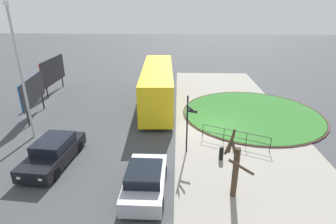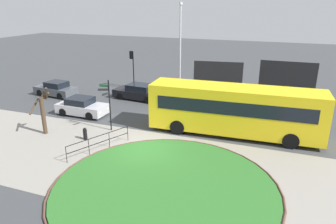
# 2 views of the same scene
# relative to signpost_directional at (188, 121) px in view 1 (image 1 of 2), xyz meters

# --- Properties ---
(ground) EXTENTS (120.00, 120.00, 0.00)m
(ground) POSITION_rel_signpost_directional_xyz_m (3.50, -2.01, -2.11)
(ground) COLOR #3D3F42
(sidewalk_paving) EXTENTS (32.00, 8.72, 0.02)m
(sidewalk_paving) POSITION_rel_signpost_directional_xyz_m (3.50, -3.65, -2.10)
(sidewalk_paving) COLOR gray
(sidewalk_paving) RESTS_ON ground
(grass_island) EXTENTS (10.78, 10.78, 0.10)m
(grass_island) POSITION_rel_signpost_directional_xyz_m (6.18, -5.40, -2.06)
(grass_island) COLOR #2D6B28
(grass_island) RESTS_ON ground
(grass_kerb_ring) EXTENTS (11.09, 11.09, 0.11)m
(grass_kerb_ring) POSITION_rel_signpost_directional_xyz_m (6.18, -5.40, -2.05)
(grass_kerb_ring) COLOR brown
(grass_kerb_ring) RESTS_ON ground
(signpost_directional) EXTENTS (0.73, 0.59, 3.61)m
(signpost_directional) POSITION_rel_signpost_directional_xyz_m (0.00, 0.00, 0.00)
(signpost_directional) COLOR black
(signpost_directional) RESTS_ON ground
(bollard_foreground) EXTENTS (0.26, 0.26, 0.82)m
(bollard_foreground) POSITION_rel_signpost_directional_xyz_m (-0.70, -1.93, -1.68)
(bollard_foreground) COLOR black
(bollard_foreground) RESTS_ON ground
(railing_grass_edge) EXTENTS (1.83, 3.91, 0.99)m
(railing_grass_edge) POSITION_rel_signpost_directional_xyz_m (1.06, -3.03, -1.45)
(railing_grass_edge) COLOR black
(railing_grass_edge) RESTS_ON ground
(bus_yellow) EXTENTS (11.35, 2.97, 3.29)m
(bus_yellow) POSITION_rel_signpost_directional_xyz_m (8.15, 2.33, -0.34)
(bus_yellow) COLOR yellow
(bus_yellow) RESTS_ON ground
(car_near_lane) EXTENTS (3.99, 1.93, 1.39)m
(car_near_lane) POSITION_rel_signpost_directional_xyz_m (-3.74, 2.09, -1.45)
(car_near_lane) COLOR #B7B7BC
(car_near_lane) RESTS_ON ground
(car_oncoming) EXTENTS (4.72, 2.25, 1.41)m
(car_oncoming) POSITION_rel_signpost_directional_xyz_m (-1.34, 7.49, -1.44)
(car_oncoming) COLOR black
(car_oncoming) RESTS_ON ground
(lamppost_tall) EXTENTS (0.32, 0.32, 8.48)m
(lamppost_tall) POSITION_rel_signpost_directional_xyz_m (1.69, 10.23, 2.43)
(lamppost_tall) COLOR #B7B7BC
(lamppost_tall) RESTS_ON ground
(billboard_left) EXTENTS (5.00, 0.18, 3.41)m
(billboard_left) POSITION_rel_signpost_directional_xyz_m (11.28, 12.77, 0.07)
(billboard_left) COLOR black
(billboard_left) RESTS_ON ground
(billboard_right) EXTENTS (4.59, 0.80, 3.20)m
(billboard_right) POSITION_rel_signpost_directional_xyz_m (5.06, 11.64, 0.03)
(billboard_right) COLOR black
(billboard_right) RESTS_ON ground
(street_tree_bare) EXTENTS (1.36, 1.34, 3.26)m
(street_tree_bare) POSITION_rel_signpost_directional_xyz_m (-3.86, -2.00, -0.54)
(street_tree_bare) COLOR #423323
(street_tree_bare) RESTS_ON ground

